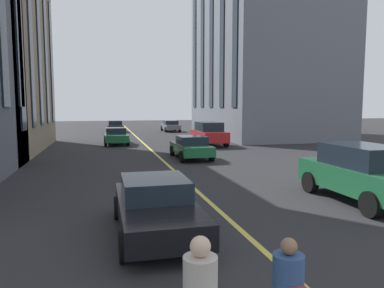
{
  "coord_description": "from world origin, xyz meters",
  "views": [
    {
      "loc": [
        -0.35,
        3.35,
        3.14
      ],
      "look_at": [
        10.53,
        0.66,
        1.97
      ],
      "focal_mm": 33.88,
      "sensor_mm": 36.0,
      "label": 1
    }
  ],
  "objects_px": {
    "car_black_mid": "(156,206)",
    "car_red_trailing": "(209,133)",
    "car_black_oncoming": "(115,126)",
    "car_green_parked_b": "(191,147)",
    "car_green_far": "(116,136)",
    "car_grey_near": "(171,126)",
    "car_green_parked_a": "(362,173)"
  },
  "relations": [
    {
      "from": "car_green_parked_b",
      "to": "car_green_parked_a",
      "type": "bearing_deg",
      "value": -164.29
    },
    {
      "from": "car_black_mid",
      "to": "car_red_trailing",
      "type": "bearing_deg",
      "value": -20.2
    },
    {
      "from": "car_black_mid",
      "to": "car_grey_near",
      "type": "distance_m",
      "value": 36.49
    },
    {
      "from": "car_black_mid",
      "to": "car_green_far",
      "type": "height_order",
      "value": "same"
    },
    {
      "from": "car_green_parked_b",
      "to": "car_red_trailing",
      "type": "height_order",
      "value": "car_red_trailing"
    },
    {
      "from": "car_grey_near",
      "to": "car_green_far",
      "type": "height_order",
      "value": "same"
    },
    {
      "from": "car_black_mid",
      "to": "car_green_far",
      "type": "xyz_separation_m",
      "value": [
        21.77,
        0.17,
        0.0
      ]
    },
    {
      "from": "car_green_parked_b",
      "to": "car_grey_near",
      "type": "relative_size",
      "value": 1.0
    },
    {
      "from": "car_black_oncoming",
      "to": "car_green_parked_b",
      "type": "bearing_deg",
      "value": -171.47
    },
    {
      "from": "car_black_mid",
      "to": "car_green_parked_b",
      "type": "xyz_separation_m",
      "value": [
        12.39,
        -3.92,
        0.0
      ]
    },
    {
      "from": "car_red_trailing",
      "to": "car_green_parked_a",
      "type": "distance_m",
      "value": 17.71
    },
    {
      "from": "car_red_trailing",
      "to": "car_black_oncoming",
      "type": "bearing_deg",
      "value": 21.0
    },
    {
      "from": "car_red_trailing",
      "to": "car_green_far",
      "type": "height_order",
      "value": "car_red_trailing"
    },
    {
      "from": "car_green_far",
      "to": "car_green_parked_a",
      "type": "bearing_deg",
      "value": -160.59
    },
    {
      "from": "car_grey_near",
      "to": "car_black_oncoming",
      "type": "distance_m",
      "value": 6.78
    },
    {
      "from": "car_black_mid",
      "to": "car_red_trailing",
      "type": "xyz_separation_m",
      "value": [
        19.08,
        -7.02,
        0.27
      ]
    },
    {
      "from": "car_green_parked_b",
      "to": "car_grey_near",
      "type": "height_order",
      "value": "same"
    },
    {
      "from": "car_black_mid",
      "to": "car_black_oncoming",
      "type": "height_order",
      "value": "same"
    },
    {
      "from": "car_green_far",
      "to": "car_black_oncoming",
      "type": "xyz_separation_m",
      "value": [
        14.85,
        -0.46,
        0.0
      ]
    },
    {
      "from": "car_grey_near",
      "to": "car_green_far",
      "type": "relative_size",
      "value": 1.0
    },
    {
      "from": "car_green_parked_b",
      "to": "car_green_far",
      "type": "distance_m",
      "value": 10.23
    },
    {
      "from": "car_grey_near",
      "to": "car_green_parked_a",
      "type": "height_order",
      "value": "car_green_parked_a"
    },
    {
      "from": "car_black_mid",
      "to": "car_grey_near",
      "type": "xyz_separation_m",
      "value": [
        35.81,
        -7.02,
        0.0
      ]
    },
    {
      "from": "car_green_parked_b",
      "to": "car_grey_near",
      "type": "xyz_separation_m",
      "value": [
        23.41,
        -3.1,
        0.0
      ]
    },
    {
      "from": "car_red_trailing",
      "to": "car_black_mid",
      "type": "bearing_deg",
      "value": 159.8
    },
    {
      "from": "car_red_trailing",
      "to": "car_green_parked_a",
      "type": "height_order",
      "value": "same"
    },
    {
      "from": "car_red_trailing",
      "to": "car_green_far",
      "type": "relative_size",
      "value": 1.07
    },
    {
      "from": "car_grey_near",
      "to": "car_green_parked_a",
      "type": "relative_size",
      "value": 0.94
    },
    {
      "from": "car_black_mid",
      "to": "car_red_trailing",
      "type": "distance_m",
      "value": 20.33
    },
    {
      "from": "car_grey_near",
      "to": "car_red_trailing",
      "type": "bearing_deg",
      "value": 180.0
    },
    {
      "from": "car_green_parked_a",
      "to": "car_grey_near",
      "type": "bearing_deg",
      "value": -0.0
    },
    {
      "from": "car_green_parked_b",
      "to": "car_green_parked_a",
      "type": "height_order",
      "value": "car_green_parked_a"
    }
  ]
}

